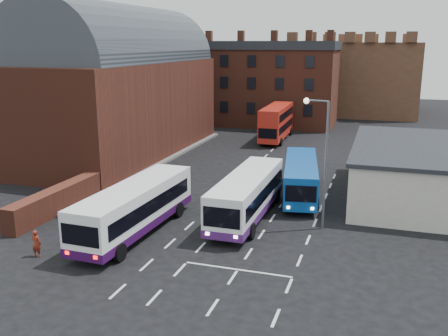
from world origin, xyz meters
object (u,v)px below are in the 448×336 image
(bus_white_outbound, at_px, (135,205))
(bus_white_inbound, at_px, (247,193))
(bus_blue, at_px, (301,176))
(pedestrian_beige, at_px, (81,230))
(street_lamp, at_px, (322,152))
(pedestrian_red, at_px, (36,243))
(bus_red_double, at_px, (276,122))

(bus_white_outbound, height_order, bus_white_inbound, bus_white_outbound)
(bus_blue, bearing_deg, pedestrian_beige, 40.71)
(street_lamp, bearing_deg, pedestrian_red, -147.11)
(bus_white_inbound, xyz_separation_m, pedestrian_beige, (-8.60, -7.36, -1.05))
(bus_white_outbound, distance_m, bus_white_inbound, 7.86)
(street_lamp, bearing_deg, bus_white_inbound, 175.14)
(pedestrian_beige, bearing_deg, bus_white_inbound, -156.99)
(bus_blue, distance_m, pedestrian_red, 20.50)
(bus_white_inbound, bearing_deg, bus_white_outbound, 39.19)
(bus_red_double, relative_size, pedestrian_beige, 6.83)
(bus_white_outbound, bearing_deg, pedestrian_beige, -134.17)
(bus_white_inbound, xyz_separation_m, pedestrian_red, (-9.81, -10.02, -1.04))
(bus_white_inbound, bearing_deg, street_lamp, 175.20)
(bus_white_inbound, distance_m, pedestrian_beige, 11.37)
(street_lamp, distance_m, pedestrian_red, 18.20)
(pedestrian_red, height_order, pedestrian_beige, pedestrian_red)
(bus_white_inbound, relative_size, pedestrian_beige, 7.20)
(pedestrian_beige, bearing_deg, bus_blue, -147.46)
(bus_white_outbound, relative_size, pedestrian_red, 7.30)
(bus_white_inbound, relative_size, bus_blue, 1.05)
(bus_white_inbound, xyz_separation_m, street_lamp, (5.03, -0.43, 3.34))
(pedestrian_red, bearing_deg, bus_white_outbound, -128.64)
(bus_blue, xyz_separation_m, bus_red_double, (-6.85, 22.74, 0.57))
(bus_white_inbound, height_order, street_lamp, street_lamp)
(pedestrian_red, bearing_deg, street_lamp, -149.50)
(bus_white_inbound, height_order, pedestrian_beige, bus_white_inbound)
(bus_white_outbound, distance_m, bus_red_double, 33.94)
(street_lamp, bearing_deg, bus_white_outbound, -157.84)
(bus_white_inbound, height_order, bus_blue, bus_white_inbound)
(bus_red_double, xyz_separation_m, pedestrian_red, (-5.68, -38.94, -1.49))
(bus_white_inbound, xyz_separation_m, bus_red_double, (-4.13, 28.92, 0.45))
(bus_blue, relative_size, street_lamp, 1.28)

